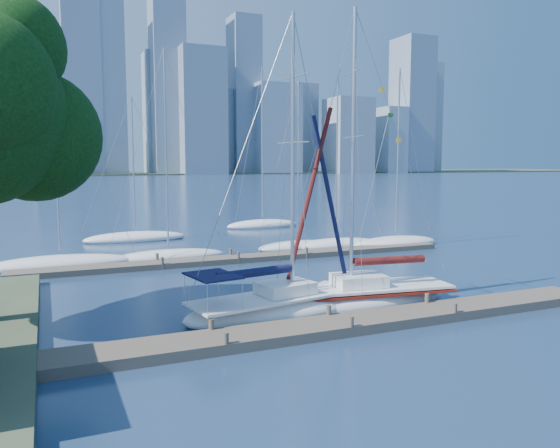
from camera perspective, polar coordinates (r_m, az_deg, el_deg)
name	(u,v)px	position (r m, az deg, el deg)	size (l,w,h in m)	color
ground	(339,330)	(22.22, 6.21, -10.97)	(700.00, 700.00, 0.00)	#172B4A
near_dock	(339,325)	(22.16, 6.22, -10.48)	(26.00, 2.00, 0.40)	brown
far_dock	(248,258)	(37.18, -3.33, -3.57)	(30.00, 1.80, 0.36)	brown
far_shore	(64,174)	(338.64, -21.68, 4.87)	(800.00, 100.00, 1.50)	#38472D
sailboat_navy	(274,293)	(23.56, -0.61, -7.20)	(8.39, 3.97, 13.40)	white
sailboat_maroon	(370,282)	(25.81, 9.34, -5.98)	(8.42, 3.72, 13.94)	white
bg_boat_0	(61,264)	(37.21, -21.93, -3.87)	(9.44, 4.83, 13.30)	white
bg_boat_1	(168,256)	(38.23, -11.58, -3.28)	(8.09, 2.90, 14.49)	white
bg_boat_3	(298,246)	(41.97, 1.89, -2.31)	(6.66, 2.46, 13.09)	white
bg_boat_4	(336,244)	(42.98, 5.86, -2.12)	(7.94, 3.29, 13.29)	white
bg_boat_5	(396,243)	(44.43, 12.00, -1.91)	(7.88, 3.64, 14.23)	white
bg_boat_6	(136,238)	(48.03, -14.86, -1.40)	(8.71, 3.04, 12.46)	white
bg_boat_7	(263,224)	(56.06, -1.83, -0.03)	(7.99, 5.44, 16.47)	white
skyline	(99,107)	(311.47, -18.35, 11.55)	(502.79, 51.31, 113.60)	#849BAA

